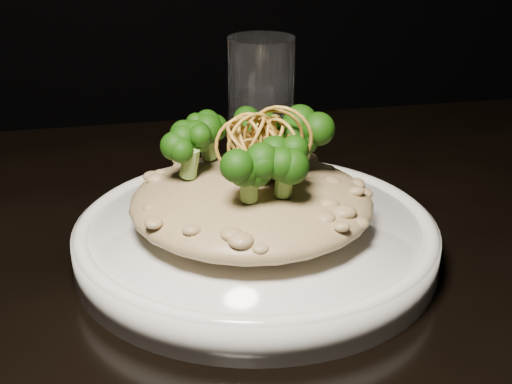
% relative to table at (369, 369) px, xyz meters
% --- Properties ---
extents(table, '(1.10, 0.80, 0.75)m').
position_rel_table_xyz_m(table, '(0.00, 0.00, 0.00)').
color(table, black).
rests_on(table, ground).
extents(plate, '(0.27, 0.27, 0.03)m').
position_rel_table_xyz_m(plate, '(-0.08, 0.05, 0.10)').
color(plate, white).
rests_on(plate, table).
extents(risotto, '(0.18, 0.18, 0.04)m').
position_rel_table_xyz_m(risotto, '(-0.08, 0.05, 0.13)').
color(risotto, brown).
rests_on(risotto, plate).
extents(broccoli, '(0.12, 0.12, 0.04)m').
position_rel_table_xyz_m(broccoli, '(-0.08, 0.05, 0.17)').
color(broccoli, black).
rests_on(broccoli, risotto).
extents(cheese, '(0.05, 0.05, 0.02)m').
position_rel_table_xyz_m(cheese, '(-0.08, 0.05, 0.16)').
color(cheese, white).
rests_on(cheese, risotto).
extents(shallots, '(0.06, 0.06, 0.04)m').
position_rel_table_xyz_m(shallots, '(-0.08, 0.05, 0.18)').
color(shallots, brown).
rests_on(shallots, cheese).
extents(drinking_glass, '(0.07, 0.07, 0.12)m').
position_rel_table_xyz_m(drinking_glass, '(-0.03, 0.28, 0.14)').
color(drinking_glass, silver).
rests_on(drinking_glass, table).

